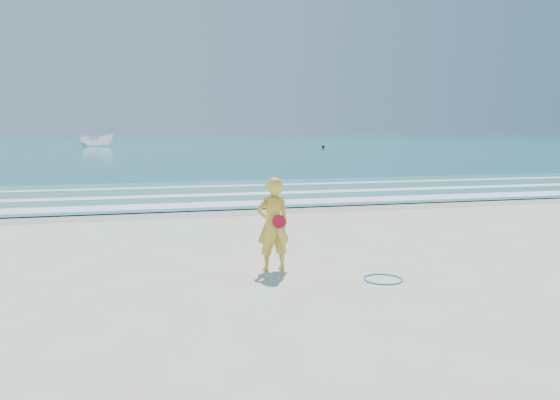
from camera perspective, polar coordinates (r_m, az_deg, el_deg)
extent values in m
plane|color=silver|center=(10.21, 3.85, -8.52)|extent=(400.00, 400.00, 0.00)
cube|color=#B2A893|center=(18.79, -4.52, -1.09)|extent=(400.00, 2.40, 0.00)
cube|color=#19727F|center=(114.41, -12.44, 6.00)|extent=(400.00, 190.00, 0.04)
cube|color=#59B7AD|center=(23.69, -6.49, 0.79)|extent=(400.00, 10.00, 0.01)
cube|color=white|center=(20.06, -5.13, -0.40)|extent=(400.00, 1.40, 0.01)
cube|color=white|center=(22.90, -6.24, 0.58)|extent=(400.00, 0.90, 0.01)
cube|color=white|center=(26.16, -7.20, 1.43)|extent=(400.00, 0.60, 0.01)
torus|color=#0C85D9|center=(10.49, 10.71, -8.13)|extent=(0.83, 0.83, 0.03)
imported|color=white|center=(84.38, -18.56, 5.96)|extent=(5.27, 2.69, 1.94)
sphere|color=black|center=(74.65, 4.53, 5.58)|extent=(0.41, 0.41, 0.41)
imported|color=gold|center=(10.79, -0.74, -2.55)|extent=(0.74, 0.54, 1.86)
cylinder|color=red|center=(10.62, -0.10, -2.27)|extent=(0.27, 0.08, 0.27)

